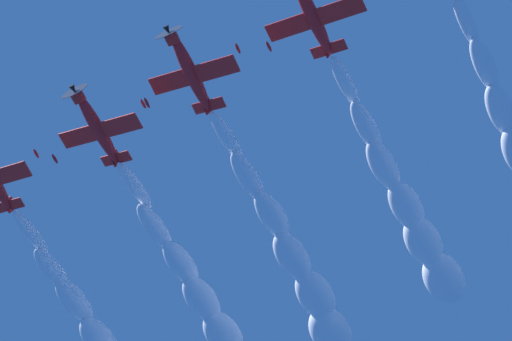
# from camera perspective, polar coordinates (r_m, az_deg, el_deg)

# --- Properties ---
(airplane_left_wingman) EXTENTS (7.85, 8.05, 4.14)m
(airplane_left_wingman) POSITION_cam_1_polar(r_m,az_deg,el_deg) (84.93, 3.25, 9.21)
(airplane_left_wingman) COLOR red
(airplane_right_wingman) EXTENTS (7.75, 8.06, 4.73)m
(airplane_right_wingman) POSITION_cam_1_polar(r_m,az_deg,el_deg) (84.87, -3.93, 5.90)
(airplane_right_wingman) COLOR red
(airplane_outer_left) EXTENTS (7.82, 8.02, 4.42)m
(airplane_outer_left) POSITION_cam_1_polar(r_m,az_deg,el_deg) (89.09, -9.37, 2.59)
(airplane_outer_left) COLOR red
(smoke_trail_left_wingman) EXTENTS (21.51, 21.87, 5.16)m
(smoke_trail_left_wingman) POSITION_cam_1_polar(r_m,az_deg,el_deg) (92.58, 9.35, -3.14)
(smoke_trail_left_wingman) COLOR white
(smoke_trail_right_wingman) EXTENTS (21.78, 21.56, 5.72)m
(smoke_trail_right_wingman) POSITION_cam_1_polar(r_m,az_deg,el_deg) (92.27, 2.78, -6.25)
(smoke_trail_right_wingman) COLOR white
(smoke_trail_outer_left) EXTENTS (21.49, 21.82, 5.55)m
(smoke_trail_outer_left) POSITION_cam_1_polar(r_m,az_deg,el_deg) (96.34, -2.52, -8.63)
(smoke_trail_outer_left) COLOR white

